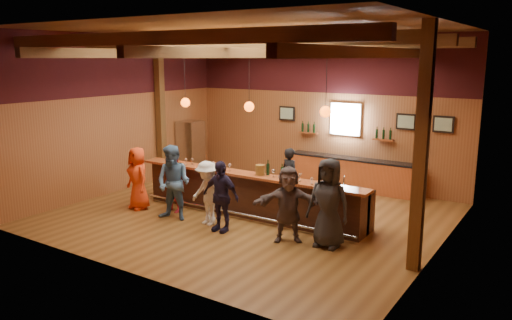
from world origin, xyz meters
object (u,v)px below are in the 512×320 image
object	(u,v)px
customer_redvest	(174,182)
bottle_a	(268,169)
ice_bucket	(260,170)
stainless_fridge	(191,148)
customer_denim	(174,183)
customer_navy	(221,196)
customer_white	(207,193)
customer_brown	(288,204)
bartender	(290,177)
customer_orange	(138,178)
customer_dark	(328,203)
back_bar_cabinet	(353,174)
bar_counter	(253,194)

from	to	relation	value
customer_redvest	bottle_a	distance (m)	2.50
customer_redvest	ice_bucket	xyz separation A→B (m)	(2.18, 0.65, 0.47)
stainless_fridge	customer_redvest	bearing A→B (deg)	-55.58
customer_denim	customer_navy	distance (m)	1.43
customer_white	customer_brown	world-z (taller)	customer_brown
customer_brown	bartender	bearing A→B (deg)	86.53
customer_white	customer_navy	bearing A→B (deg)	-8.73
customer_white	bartender	xyz separation A→B (m)	(0.88, 2.34, 0.02)
customer_orange	customer_white	distance (m)	2.29
customer_navy	customer_dark	size ratio (longest dim) A/B	0.87
back_bar_cabinet	customer_denim	bearing A→B (deg)	-116.91
customer_orange	customer_navy	world-z (taller)	customer_orange
bar_counter	ice_bucket	bearing A→B (deg)	-36.81
customer_redvest	customer_denim	distance (m)	0.67
stainless_fridge	customer_redvest	xyz separation A→B (m)	(2.32, -3.39, -0.13)
customer_dark	bartender	world-z (taller)	customer_dark
stainless_fridge	customer_white	size ratio (longest dim) A/B	1.19
customer_white	customer_dark	distance (m)	2.96
customer_denim	customer_brown	xyz separation A→B (m)	(3.01, 0.25, -0.09)
bartender	bottle_a	bearing A→B (deg)	115.38
bar_counter	customer_white	distance (m)	1.36
customer_navy	customer_white	bearing A→B (deg)	160.72
stainless_fridge	back_bar_cabinet	bearing A→B (deg)	11.93
customer_orange	bartender	distance (m)	3.94
bar_counter	customer_redvest	bearing A→B (deg)	-152.37
customer_navy	customer_brown	distance (m)	1.61
customer_navy	customer_dark	xyz separation A→B (m)	(2.42, 0.46, 0.12)
customer_navy	bartender	bearing A→B (deg)	81.74
customer_orange	customer_navy	bearing A→B (deg)	12.46
customer_denim	bartender	xyz separation A→B (m)	(1.79, 2.50, -0.13)
customer_brown	stainless_fridge	bearing A→B (deg)	115.94
customer_white	bartender	world-z (taller)	bartender
customer_redvest	ice_bucket	distance (m)	2.32
customer_redvest	customer_dark	distance (m)	4.30
back_bar_cabinet	bottle_a	distance (m)	3.89
customer_brown	customer_white	bearing A→B (deg)	150.53
customer_dark	ice_bucket	distance (m)	2.24
customer_dark	ice_bucket	bearing A→B (deg)	160.48
customer_redvest	customer_navy	world-z (taller)	customer_navy
customer_brown	customer_dark	distance (m)	0.87
customer_orange	customer_dark	world-z (taller)	customer_dark
customer_redvest	bartender	size ratio (longest dim) A/B	0.98
stainless_fridge	ice_bucket	bearing A→B (deg)	-31.32
customer_denim	customer_dark	bearing A→B (deg)	-3.69
bar_counter	stainless_fridge	bearing A→B (deg)	149.24
ice_bucket	bottle_a	bearing A→B (deg)	32.91
bar_counter	customer_navy	size ratio (longest dim) A/B	3.89
back_bar_cabinet	customer_dark	world-z (taller)	customer_dark
stainless_fridge	customer_denim	bearing A→B (deg)	-54.39
customer_redvest	customer_denim	xyz separation A→B (m)	(0.45, -0.48, 0.14)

